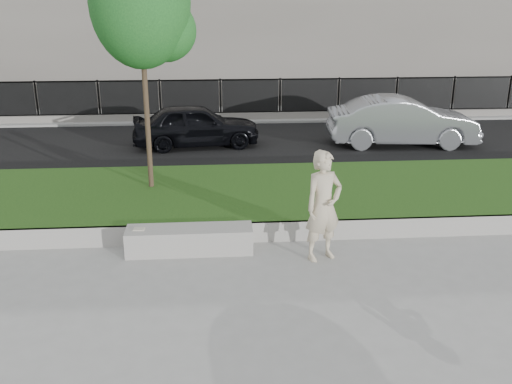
{
  "coord_description": "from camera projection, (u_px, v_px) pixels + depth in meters",
  "views": [
    {
      "loc": [
        -0.9,
        -8.95,
        4.47
      ],
      "look_at": [
        -0.12,
        1.2,
        0.96
      ],
      "focal_mm": 40.0,
      "sensor_mm": 36.0,
      "label": 1
    }
  ],
  "objects": [
    {
      "name": "young_tree",
      "position": [
        144.0,
        8.0,
        11.65
      ],
      "size": [
        2.16,
        2.06,
        5.28
      ],
      "color": "#38281C",
      "rests_on": "grass_bank"
    },
    {
      "name": "car_dark",
      "position": [
        196.0,
        125.0,
        17.53
      ],
      "size": [
        4.01,
        1.97,
        1.32
      ],
      "primitive_type": "imported",
      "rotation": [
        0.0,
        0.0,
        1.68
      ],
      "color": "black",
      "rests_on": "street"
    },
    {
      "name": "man",
      "position": [
        323.0,
        206.0,
        9.94
      ],
      "size": [
        0.85,
        0.73,
        1.99
      ],
      "primitive_type": "imported",
      "rotation": [
        0.0,
        0.0,
        0.41
      ],
      "color": "beige",
      "rests_on": "ground"
    },
    {
      "name": "book",
      "position": [
        139.0,
        229.0,
        10.29
      ],
      "size": [
        0.21,
        0.16,
        0.02
      ],
      "primitive_type": "cube",
      "rotation": [
        0.0,
        0.0,
        -0.1
      ],
      "color": "beige",
      "rests_on": "stone_bench"
    },
    {
      "name": "grass_bank",
      "position": [
        255.0,
        198.0,
        12.72
      ],
      "size": [
        34.0,
        4.0,
        0.4
      ],
      "primitive_type": "cube",
      "color": "black",
      "rests_on": "ground"
    },
    {
      "name": "ground",
      "position": [
        268.0,
        266.0,
        9.96
      ],
      "size": [
        90.0,
        90.0,
        0.0
      ],
      "primitive_type": "plane",
      "color": "gray",
      "rests_on": "ground"
    },
    {
      "name": "street",
      "position": [
        242.0,
        145.0,
        17.97
      ],
      "size": [
        34.0,
        7.0,
        0.04
      ],
      "primitive_type": "cube",
      "color": "black",
      "rests_on": "ground"
    },
    {
      "name": "iron_fence",
      "position": [
        237.0,
        108.0,
        21.09
      ],
      "size": [
        32.0,
        0.3,
        1.5
      ],
      "color": "slate",
      "rests_on": "far_pavement"
    },
    {
      "name": "far_pavement",
      "position": [
        236.0,
        115.0,
        22.19
      ],
      "size": [
        34.0,
        3.0,
        0.12
      ],
      "primitive_type": "cube",
      "color": "gray",
      "rests_on": "ground"
    },
    {
      "name": "car_silver",
      "position": [
        402.0,
        121.0,
        17.64
      ],
      "size": [
        4.64,
        1.91,
        1.49
      ],
      "primitive_type": "imported",
      "rotation": [
        0.0,
        0.0,
        1.5
      ],
      "color": "#93969B",
      "rests_on": "street"
    },
    {
      "name": "grass_kerb",
      "position": [
        263.0,
        232.0,
        10.88
      ],
      "size": [
        34.0,
        0.08,
        0.4
      ],
      "primitive_type": "cube",
      "color": "gray",
      "rests_on": "ground"
    },
    {
      "name": "stone_bench",
      "position": [
        190.0,
        240.0,
        10.44
      ],
      "size": [
        2.3,
        0.57,
        0.47
      ],
      "primitive_type": "cube",
      "color": "gray",
      "rests_on": "ground"
    }
  ]
}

